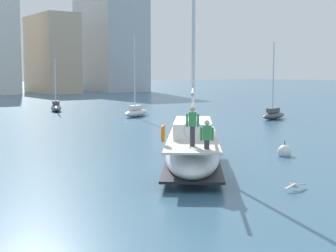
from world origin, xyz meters
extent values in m
plane|color=#38607A|center=(0.00, 0.00, 0.00)|extent=(400.00, 400.00, 0.00)
ellipsoid|color=white|center=(-0.51, -0.95, 0.70)|extent=(7.71, 9.10, 1.40)
cube|color=black|center=(-0.51, -0.95, 0.39)|extent=(7.61, 8.96, 0.10)
cube|color=beige|center=(-0.51, -0.95, 1.44)|extent=(7.26, 8.60, 0.08)
cube|color=white|center=(-0.08, -0.38, 1.83)|extent=(3.95, 4.46, 0.70)
cylinder|color=silver|center=(0.21, 0.00, 6.94)|extent=(0.16, 0.16, 10.93)
cylinder|color=#B7B7BC|center=(-1.52, -2.29, 3.60)|extent=(3.57, 4.67, 0.12)
cylinder|color=silver|center=(2.15, 2.57, 1.95)|extent=(0.75, 0.59, 0.06)
torus|color=orange|center=(-3.04, -2.35, 1.95)|extent=(0.53, 0.64, 0.70)
cylinder|color=#33333D|center=(-2.25, -3.25, 1.88)|extent=(0.20, 0.20, 0.80)
cube|color=#338C4C|center=(-2.25, -3.25, 2.56)|extent=(0.38, 0.35, 0.56)
sphere|color=tan|center=(-2.25, -3.25, 2.95)|extent=(0.20, 0.20, 0.20)
cylinder|color=#338C4C|center=(-2.42, -3.12, 2.51)|extent=(0.09, 0.09, 0.50)
cylinder|color=#338C4C|center=(-2.07, -3.38, 2.51)|extent=(0.09, 0.09, 0.50)
cylinder|color=#33333D|center=(-2.25, -4.15, 1.66)|extent=(0.20, 0.20, 0.35)
cube|color=#338C4C|center=(-2.25, -4.15, 2.11)|extent=(0.38, 0.35, 0.56)
sphere|color=beige|center=(-2.25, -4.15, 2.50)|extent=(0.20, 0.20, 0.20)
cylinder|color=#338C4C|center=(-2.42, -4.02, 2.06)|extent=(0.09, 0.09, 0.50)
cylinder|color=#338C4C|center=(-2.07, -4.29, 2.06)|extent=(0.09, 0.09, 0.50)
torus|color=silver|center=(-2.10, -3.06, 2.10)|extent=(0.64, 0.51, 0.76)
ellipsoid|color=#4C4C51|center=(20.39, 14.33, 0.32)|extent=(4.10, 2.15, 0.65)
cube|color=#4C4C51|center=(20.20, 14.27, 0.85)|extent=(1.71, 1.08, 0.40)
cylinder|color=silver|center=(20.10, 14.24, 3.88)|extent=(0.11, 0.11, 6.46)
ellipsoid|color=#4C4C51|center=(7.14, 34.63, 0.38)|extent=(2.58, 4.80, 0.76)
cube|color=#4C4C51|center=(7.22, 34.85, 0.96)|extent=(1.29, 2.01, 0.40)
cylinder|color=silver|center=(7.25, 34.97, 3.30)|extent=(0.12, 0.12, 5.08)
ellipsoid|color=silver|center=(11.18, 23.88, 0.36)|extent=(4.33, 3.25, 0.72)
cube|color=silver|center=(10.99, 23.76, 0.92)|extent=(1.87, 1.52, 0.40)
cylinder|color=silver|center=(10.90, 23.70, 4.32)|extent=(0.12, 0.12, 7.20)
ellipsoid|color=silver|center=(0.15, -6.44, 0.18)|extent=(0.22, 0.38, 0.16)
sphere|color=silver|center=(0.13, -6.25, 0.21)|extent=(0.11, 0.11, 0.11)
cone|color=gold|center=(0.12, -6.19, 0.20)|extent=(0.05, 0.07, 0.04)
cube|color=#9E9993|center=(-0.14, -6.47, 0.20)|extent=(0.60, 0.20, 0.15)
cube|color=#9E9993|center=(0.45, -6.41, 0.20)|extent=(0.60, 0.20, 0.15)
sphere|color=silver|center=(5.66, -0.77, 0.22)|extent=(0.74, 0.74, 0.74)
cylinder|color=black|center=(5.66, -0.77, 0.52)|extent=(0.04, 0.04, 0.60)
cube|color=#C6AD8E|center=(25.49, 82.65, 8.00)|extent=(6.78, 15.57, 16.00)
cube|color=#B2B7BC|center=(40.10, 84.29, 13.88)|extent=(10.27, 17.88, 27.76)
camera|label=1|loc=(-14.24, -19.24, 4.43)|focal=54.49mm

